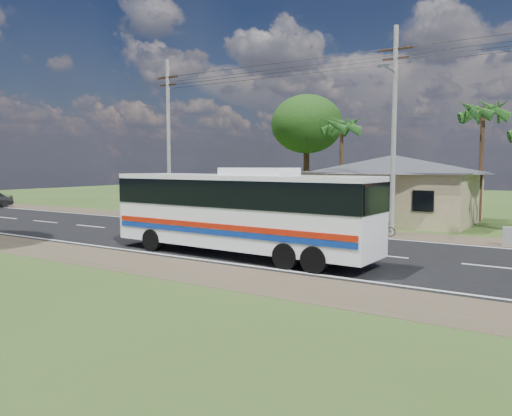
# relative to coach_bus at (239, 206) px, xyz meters

# --- Properties ---
(ground) EXTENTS (120.00, 120.00, 0.00)m
(ground) POSITION_rel_coach_bus_xyz_m (0.25, 3.25, -2.08)
(ground) COLOR #324B1B
(ground) RESTS_ON ground
(road) EXTENTS (120.00, 16.00, 0.03)m
(road) POSITION_rel_coach_bus_xyz_m (0.25, 3.25, -2.07)
(road) COLOR black
(road) RESTS_ON ground
(house) EXTENTS (12.40, 10.00, 5.00)m
(house) POSITION_rel_coach_bus_xyz_m (1.25, 16.25, 0.56)
(house) COLOR tan
(house) RESTS_ON ground
(utility_poles) EXTENTS (32.80, 2.22, 11.00)m
(utility_poles) POSITION_rel_coach_bus_xyz_m (2.92, 9.74, 3.69)
(utility_poles) COLOR #9E9E99
(utility_poles) RESTS_ON ground
(palm_mid) EXTENTS (2.80, 2.80, 8.20)m
(palm_mid) POSITION_rel_coach_bus_xyz_m (6.25, 18.75, 5.08)
(palm_mid) COLOR #47301E
(palm_mid) RESTS_ON ground
(palm_far) EXTENTS (2.80, 2.80, 7.70)m
(palm_far) POSITION_rel_coach_bus_xyz_m (-3.75, 19.25, 4.59)
(palm_far) COLOR #47301E
(palm_far) RESTS_ON ground
(tree_behind_house) EXTENTS (6.00, 6.00, 9.61)m
(tree_behind_house) POSITION_rel_coach_bus_xyz_m (-7.75, 21.25, 5.03)
(tree_behind_house) COLOR #47301E
(tree_behind_house) RESTS_ON ground
(coach_bus) EXTENTS (11.82, 2.94, 3.64)m
(coach_bus) POSITION_rel_coach_bus_xyz_m (0.00, 0.00, 0.00)
(coach_bus) COLOR white
(coach_bus) RESTS_ON ground
(motorcycle) EXTENTS (1.54, 0.59, 0.80)m
(motorcycle) POSITION_rel_coach_bus_xyz_m (2.97, 8.88, -1.68)
(motorcycle) COLOR black
(motorcycle) RESTS_ON ground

